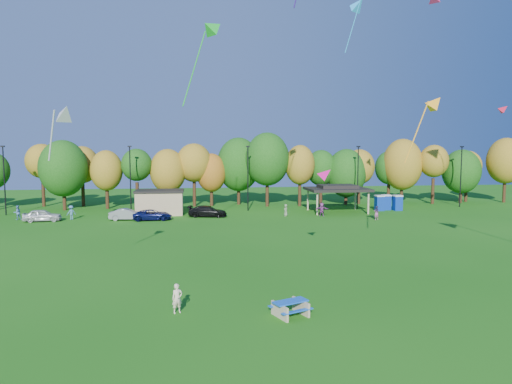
{
  "coord_description": "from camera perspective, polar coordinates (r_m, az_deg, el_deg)",
  "views": [
    {
      "loc": [
        -5.41,
        -23.16,
        8.54
      ],
      "look_at": [
        -1.46,
        6.0,
        5.81
      ],
      "focal_mm": 32.0,
      "sensor_mm": 36.0,
      "label": 1
    }
  ],
  "objects": [
    {
      "name": "kite_4",
      "position": [
        38.04,
        21.46,
        10.23
      ],
      "size": [
        3.27,
        1.33,
        5.45
      ],
      "color": "orange"
    },
    {
      "name": "lamp_posts",
      "position": [
        63.7,
        -1.02,
        2.02
      ],
      "size": [
        64.5,
        0.25,
        9.09
      ],
      "color": "black",
      "rests_on": "ground"
    },
    {
      "name": "porta_potties",
      "position": [
        67.14,
        16.14,
        -1.28
      ],
      "size": [
        3.75,
        2.0,
        2.18
      ],
      "color": "#0B2F97",
      "rests_on": "ground"
    },
    {
      "name": "car_b",
      "position": [
        57.73,
        -15.81,
        -2.72
      ],
      "size": [
        4.28,
        1.67,
        1.39
      ],
      "primitive_type": "imported",
      "rotation": [
        0.0,
        0.0,
        1.52
      ],
      "color": "gray",
      "rests_on": "ground"
    },
    {
      "name": "tree_line",
      "position": [
        68.86,
        -4.06,
        3.1
      ],
      "size": [
        93.57,
        10.55,
        11.15
      ],
      "color": "black",
      "rests_on": "ground"
    },
    {
      "name": "far_person_2",
      "position": [
        57.61,
        14.83,
        -2.54
      ],
      "size": [
        0.72,
        0.58,
        1.72
      ],
      "primitive_type": "imported",
      "rotation": [
        0.0,
        0.0,
        3.44
      ],
      "color": "#B9579A",
      "rests_on": "ground"
    },
    {
      "name": "kite_2",
      "position": [
        56.31,
        28.6,
        9.12
      ],
      "size": [
        1.57,
        1.38,
        1.31
      ],
      "color": "red"
    },
    {
      "name": "car_d",
      "position": [
        58.6,
        -6.08,
        -2.41
      ],
      "size": [
        5.19,
        2.85,
        1.42
      ],
      "primitive_type": "imported",
      "rotation": [
        0.0,
        0.0,
        1.39
      ],
      "color": "black",
      "rests_on": "ground"
    },
    {
      "name": "ground",
      "position": [
        25.27,
        5.29,
        -14.48
      ],
      "size": [
        160.0,
        160.0,
        0.0
      ],
      "primitive_type": "plane",
      "color": "#19600F",
      "rests_on": "ground"
    },
    {
      "name": "far_person_0",
      "position": [
        59.28,
        8.22,
        -2.16
      ],
      "size": [
        1.73,
        0.74,
        1.81
      ],
      "primitive_type": "imported",
      "rotation": [
        0.0,
        0.0,
        6.16
      ],
      "color": "#853781",
      "rests_on": "ground"
    },
    {
      "name": "kite_1",
      "position": [
        56.82,
        12.63,
        21.88
      ],
      "size": [
        3.06,
        3.8,
        6.69
      ],
      "color": "#28AEFF"
    },
    {
      "name": "utility_building",
      "position": [
        61.72,
        -11.93,
        -1.24
      ],
      "size": [
        6.3,
        4.3,
        3.25
      ],
      "color": "tan",
      "rests_on": "ground"
    },
    {
      "name": "far_person_1",
      "position": [
        58.91,
        3.74,
        -2.28
      ],
      "size": [
        0.58,
        0.81,
        1.57
      ],
      "primitive_type": "imported",
      "rotation": [
        0.0,
        0.0,
        4.61
      ],
      "color": "#6E8158",
      "rests_on": "ground"
    },
    {
      "name": "far_person_3",
      "position": [
        60.35,
        -22.1,
        -2.4
      ],
      "size": [
        1.27,
        1.23,
        1.75
      ],
      "primitive_type": "imported",
      "rotation": [
        0.0,
        0.0,
        3.86
      ],
      "color": "teal",
      "rests_on": "ground"
    },
    {
      "name": "kite_10",
      "position": [
        33.84,
        8.76,
        2.24
      ],
      "size": [
        1.55,
        1.3,
        1.34
      ],
      "color": "#CF0B72"
    },
    {
      "name": "kite_3",
      "position": [
        28.99,
        -22.85,
        9.06
      ],
      "size": [
        1.83,
        2.09,
        3.51
      ],
      "color": "#B5B5B5"
    },
    {
      "name": "pavilion",
      "position": [
        63.44,
        10.13,
        0.41
      ],
      "size": [
        8.2,
        6.2,
        3.77
      ],
      "color": "tan",
      "rests_on": "ground"
    },
    {
      "name": "kite_11",
      "position": [
        40.41,
        -5.22,
        19.66
      ],
      "size": [
        4.09,
        3.12,
        7.5
      ],
      "color": "green"
    },
    {
      "name": "kite_flyer",
      "position": [
        24.86,
        -9.82,
        -12.98
      ],
      "size": [
        0.66,
        0.55,
        1.56
      ],
      "primitive_type": "imported",
      "rotation": [
        0.0,
        0.0,
        0.35
      ],
      "color": "beige",
      "rests_on": "ground"
    },
    {
      "name": "car_a",
      "position": [
        60.22,
        -25.15,
        -2.66
      ],
      "size": [
        4.49,
        2.23,
        1.47
      ],
      "primitive_type": "imported",
      "rotation": [
        0.0,
        0.0,
        1.69
      ],
      "color": "silver",
      "rests_on": "ground"
    },
    {
      "name": "far_person_4",
      "position": [
        63.03,
        -27.68,
        -2.3
      ],
      "size": [
        1.07,
        1.08,
        1.76
      ],
      "primitive_type": "imported",
      "rotation": [
        0.0,
        0.0,
        3.93
      ],
      "color": "#537FB7",
      "rests_on": "ground"
    },
    {
      "name": "car_c",
      "position": [
        56.93,
        -12.81,
        -2.81
      ],
      "size": [
        4.74,
        2.34,
        1.3
      ],
      "primitive_type": "imported",
      "rotation": [
        0.0,
        0.0,
        1.61
      ],
      "color": "#0C134B",
      "rests_on": "ground"
    },
    {
      "name": "picnic_table",
      "position": [
        24.29,
        4.32,
        -14.15
      ],
      "size": [
        2.26,
        2.08,
        0.79
      ],
      "rotation": [
        0.0,
        0.0,
        0.39
      ],
      "color": "tan",
      "rests_on": "ground"
    }
  ]
}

